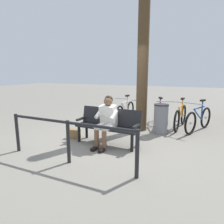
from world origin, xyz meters
name	(u,v)px	position (x,y,z in m)	size (l,w,h in m)	color
ground_plane	(106,143)	(0.00, 0.00, 0.00)	(40.00, 40.00, 0.00)	slate
bench	(109,123)	(-0.06, -0.03, 0.51)	(1.63, 0.58, 0.87)	black
person_reading	(107,119)	(-0.08, 0.14, 0.66)	(0.51, 0.78, 1.20)	white
handbag	(75,134)	(0.94, -0.01, 0.12)	(0.30, 0.14, 0.24)	olive
tree_trunk	(143,64)	(-0.48, -1.49, 1.96)	(0.33, 0.33, 3.92)	#4C3823
litter_bin	(161,119)	(-1.09, -1.35, 0.43)	(0.41, 0.41, 0.85)	slate
bicycle_silver	(199,119)	(-2.08, -2.03, 0.36)	(0.75, 1.57, 0.94)	black
bicycle_red	(180,117)	(-1.55, -2.18, 0.36)	(0.48, 1.68, 0.94)	black
bicycle_black	(161,116)	(-0.96, -2.11, 0.36)	(0.72, 1.58, 0.94)	black
bicycle_blue	(139,114)	(-0.25, -2.08, 0.36)	(0.57, 1.64, 0.94)	black
bicycle_purple	(125,112)	(0.31, -2.26, 0.36)	(0.48, 1.68, 0.94)	black
railing_fence	(68,134)	(0.20, 1.29, 0.58)	(2.85, 0.16, 0.85)	black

